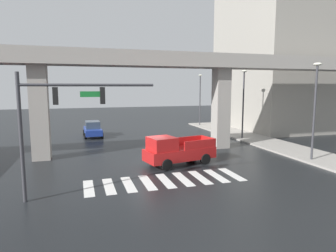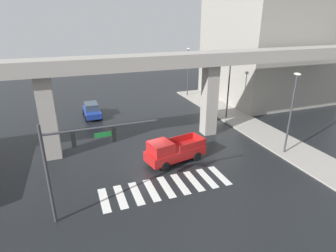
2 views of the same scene
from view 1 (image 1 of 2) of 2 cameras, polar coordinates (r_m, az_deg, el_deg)
ground_plane at (r=21.92m, az=-3.91°, el=-6.99°), size 120.00×120.00×0.00m
crosswalk_stripes at (r=17.68m, az=-0.46°, el=-10.55°), size 9.35×2.80×0.01m
elevated_overpass at (r=24.46m, az=-5.85°, el=11.49°), size 52.10×2.55×8.34m
sidewalk_east at (r=29.28m, az=20.58°, el=-3.60°), size 4.00×36.00×0.15m
pickup_truck at (r=20.99m, az=1.61°, el=-4.86°), size 5.38×2.93×2.08m
sedan_blue at (r=33.85m, az=-14.37°, el=-0.57°), size 2.05×4.35×1.72m
traffic_signal_mast at (r=15.11m, az=-20.42°, el=2.85°), size 6.49×0.32×6.20m
street_lamp_near_corner at (r=23.96m, az=26.61°, el=4.51°), size 0.44×0.70×7.24m
street_lamp_mid_block at (r=31.69m, az=14.40°, el=5.62°), size 0.44×0.70×7.24m
street_lamp_far_north at (r=41.79m, az=6.23°, el=6.23°), size 0.44×0.70×7.24m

